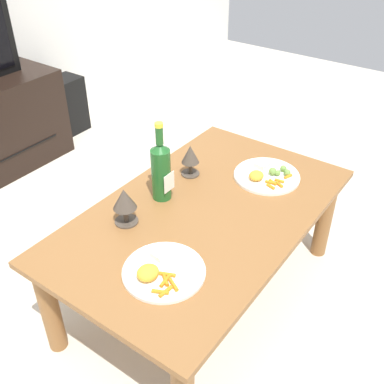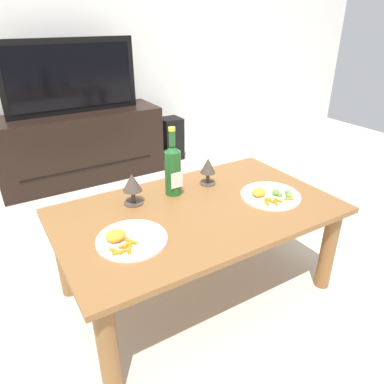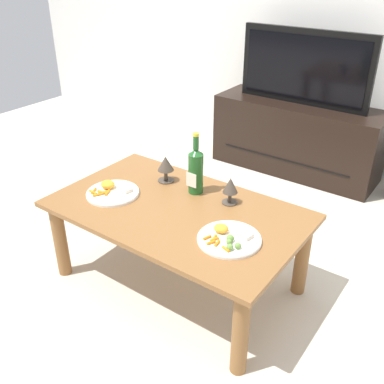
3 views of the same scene
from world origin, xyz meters
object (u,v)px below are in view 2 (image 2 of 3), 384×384
Objects in this scene: floor_speaker at (171,139)px; goblet_right at (208,167)px; tv_stand at (81,146)px; dinner_plate_left at (130,238)px; dining_table at (198,223)px; tv_screen at (71,77)px; goblet_left at (132,184)px; dinner_plate_right at (270,195)px; wine_bottle at (173,168)px.

goblet_right is at bearing -112.05° from floor_speaker.
dinner_plate_left is (-0.27, -1.70, 0.19)m from tv_stand.
dining_table is 0.96× the size of tv_stand.
tv_screen is (-0.08, 1.61, 0.43)m from dining_table.
tv_stand is 9.19× the size of goblet_right.
goblet_right is (0.26, -1.42, -0.27)m from tv_screen.
dinner_plate_left reaches higher than floor_speaker.
goblet_left is 0.64m from dinner_plate_right.
dining_table is 1.81m from floor_speaker.
goblet_right is 0.33m from dinner_plate_right.
dinner_plate_right is (0.35, -0.08, 0.09)m from dining_table.
goblet_left is 0.40m from goblet_right.
dinner_plate_right is at bearing -36.27° from wine_bottle.
goblet_right is at bearing 0.00° from goblet_left.
wine_bottle is 0.20m from goblet_right.
tv_stand is 1.76m from dinner_plate_right.
floor_speaker is 2.06m from dinner_plate_left.
wine_bottle is at bearing 38.77° from dinner_plate_left.
wine_bottle is at bearing 96.49° from dining_table.
goblet_left is (-0.14, -1.42, 0.27)m from tv_stand.
tv_screen reaches higher than dinner_plate_left.
floor_speaker is at bearing 1.71° from tv_screen.
tv_stand is 1.73m from dinner_plate_left.
dinner_plate_right is at bearing -75.84° from tv_screen.
wine_bottle reaches higher than tv_stand.
dinner_plate_left is at bearing -123.25° from floor_speaker.
goblet_left is at bearing 138.92° from dining_table.
dining_table is 8.87× the size of goblet_right.
tv_screen is 7.10× the size of goblet_right.
tv_screen is 1.45m from wine_bottle.
tv_screen is at bearing 92.45° from wine_bottle.
dining_table is 1.25× the size of tv_screen.
dinner_plate_right reaches higher than floor_speaker.
dinner_plate_left is at bearing -99.07° from tv_stand.
goblet_left reaches higher than dinner_plate_right.
dinner_plate_right is at bearing -25.94° from goblet_left.
floor_speaker is 1.79m from dinner_plate_right.
floor_speaker is at bearing 62.17° from wine_bottle.
dinner_plate_left is 0.97× the size of dinner_plate_right.
dining_table is 0.37m from dinner_plate_left.
tv_screen is 3.63× the size of dinner_plate_left.
tv_stand is at bearing 104.14° from dinner_plate_right.
goblet_left is at bearing -124.45° from floor_speaker.
wine_bottle is 0.44m from dinner_plate_left.
dinner_plate_left reaches higher than dining_table.
tv_screen is (0.00, -0.00, 0.54)m from tv_stand.
dinner_plate_left is at bearing 179.78° from dinner_plate_right.
tv_screen reaches higher than goblet_left.
tv_screen is at bearing -178.96° from floor_speaker.
dinner_plate_right is at bearing -75.86° from tv_stand.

